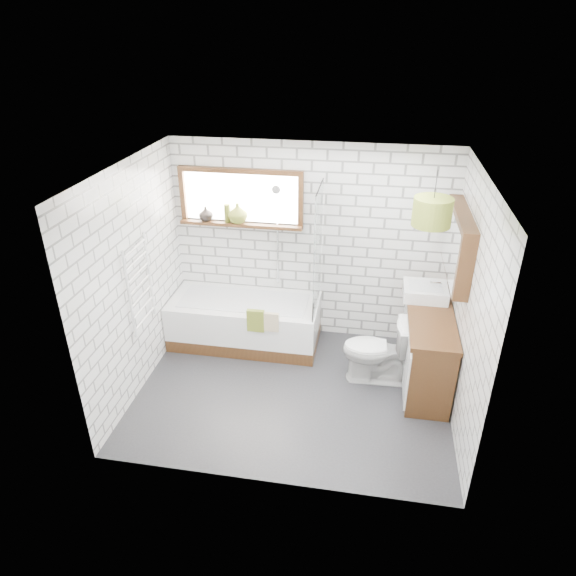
% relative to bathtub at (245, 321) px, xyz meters
% --- Properties ---
extents(floor, '(3.40, 2.60, 0.01)m').
position_rel_bathtub_xyz_m(floor, '(0.76, -0.89, -0.30)').
color(floor, '#262629').
rests_on(floor, ground).
extents(ceiling, '(3.40, 2.60, 0.01)m').
position_rel_bathtub_xyz_m(ceiling, '(0.76, -0.89, 2.21)').
color(ceiling, white).
rests_on(ceiling, ground).
extents(wall_back, '(3.40, 0.01, 2.50)m').
position_rel_bathtub_xyz_m(wall_back, '(0.76, 0.41, 0.95)').
color(wall_back, white).
rests_on(wall_back, ground).
extents(wall_front, '(3.40, 0.01, 2.50)m').
position_rel_bathtub_xyz_m(wall_front, '(0.76, -2.20, 0.95)').
color(wall_front, white).
rests_on(wall_front, ground).
extents(wall_left, '(0.01, 2.60, 2.50)m').
position_rel_bathtub_xyz_m(wall_left, '(-0.94, -0.89, 0.95)').
color(wall_left, white).
rests_on(wall_left, ground).
extents(wall_right, '(0.01, 2.60, 2.50)m').
position_rel_bathtub_xyz_m(wall_right, '(2.47, -0.89, 0.95)').
color(wall_right, white).
rests_on(wall_right, ground).
extents(window, '(1.52, 0.16, 0.68)m').
position_rel_bathtub_xyz_m(window, '(-0.09, 0.37, 1.50)').
color(window, '#381F0F').
rests_on(window, wall_back).
extents(towel_radiator, '(0.06, 0.52, 1.00)m').
position_rel_bathtub_xyz_m(towel_radiator, '(-0.90, -0.89, 0.90)').
color(towel_radiator, white).
rests_on(towel_radiator, wall_left).
extents(mirror_cabinet, '(0.16, 1.20, 0.70)m').
position_rel_bathtub_xyz_m(mirror_cabinet, '(2.38, -0.29, 1.35)').
color(mirror_cabinet, '#381F0F').
rests_on(mirror_cabinet, wall_right).
extents(shower_riser, '(0.02, 0.02, 1.30)m').
position_rel_bathtub_xyz_m(shower_riser, '(0.36, 0.37, 1.05)').
color(shower_riser, silver).
rests_on(shower_riser, wall_back).
extents(bathtub, '(1.85, 0.82, 0.60)m').
position_rel_bathtub_xyz_m(bathtub, '(0.00, 0.00, 0.00)').
color(bathtub, white).
rests_on(bathtub, floor).
extents(shower_screen, '(0.02, 0.72, 1.50)m').
position_rel_bathtub_xyz_m(shower_screen, '(0.91, 0.00, 1.05)').
color(shower_screen, white).
rests_on(shower_screen, bathtub).
extents(towel_green, '(0.20, 0.06, 0.28)m').
position_rel_bathtub_xyz_m(towel_green, '(0.24, -0.41, 0.28)').
color(towel_green, olive).
rests_on(towel_green, bathtub).
extents(towel_beige, '(0.18, 0.05, 0.24)m').
position_rel_bathtub_xyz_m(towel_beige, '(0.43, -0.41, 0.28)').
color(towel_beige, tan).
rests_on(towel_beige, bathtub).
extents(vanity, '(0.49, 1.53, 0.88)m').
position_rel_bathtub_xyz_m(vanity, '(2.22, -0.37, 0.14)').
color(vanity, '#381F0F').
rests_on(vanity, floor).
extents(basin, '(0.49, 0.43, 0.14)m').
position_rel_bathtub_xyz_m(basin, '(2.16, -0.04, 0.65)').
color(basin, white).
rests_on(basin, vanity).
extents(tap, '(0.03, 0.03, 0.14)m').
position_rel_bathtub_xyz_m(tap, '(2.32, -0.04, 0.70)').
color(tap, silver).
rests_on(tap, vanity).
extents(toilet, '(0.47, 0.79, 0.79)m').
position_rel_bathtub_xyz_m(toilet, '(1.67, -0.51, 0.10)').
color(toilet, white).
rests_on(toilet, floor).
extents(vase_olive, '(0.25, 0.25, 0.24)m').
position_rel_bathtub_xyz_m(vase_olive, '(-0.12, 0.34, 1.30)').
color(vase_olive, olive).
rests_on(vase_olive, window).
extents(vase_dark, '(0.19, 0.19, 0.18)m').
position_rel_bathtub_xyz_m(vase_dark, '(-0.53, 0.34, 1.27)').
color(vase_dark, black).
rests_on(vase_dark, window).
extents(bottle, '(0.07, 0.07, 0.22)m').
position_rel_bathtub_xyz_m(bottle, '(-0.26, 0.34, 1.29)').
color(bottle, olive).
rests_on(bottle, window).
extents(pendant, '(0.37, 0.37, 0.27)m').
position_rel_bathtub_xyz_m(pendant, '(2.05, -0.63, 1.80)').
color(pendant, olive).
rests_on(pendant, ceiling).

